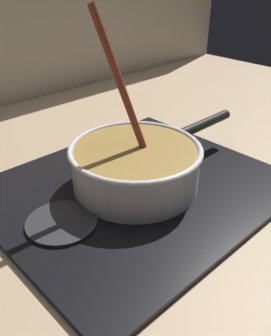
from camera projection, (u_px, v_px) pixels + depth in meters
The scene contains 5 objects.
ground at pixel (143, 261), 0.61m from camera, with size 2.40×1.60×0.04m, color #9E8466.
hob_plate at pixel (135, 188), 0.75m from camera, with size 0.56×0.48×0.01m, color black.
burner_ring at pixel (135, 184), 0.74m from camera, with size 0.17×0.17×0.01m, color #592D0C.
spare_burner at pixel (62, 222), 0.64m from camera, with size 0.13×0.13×0.01m, color #262628.
cooking_pan at pixel (136, 165), 0.72m from camera, with size 0.43×0.26×0.34m.
Camera 1 is at (-0.32, -0.32, 0.42)m, focal length 39.19 mm.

